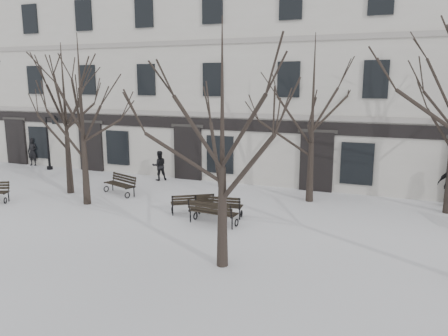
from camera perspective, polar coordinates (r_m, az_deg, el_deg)
The scene contains 15 objects.
ground at distance 15.89m, azimuth -6.25°, elevation -8.32°, with size 100.00×100.00×0.00m, color white.
building at distance 27.08m, azimuth 6.84°, elevation 11.60°, with size 40.40×10.20×11.40m.
tree_1 at distance 19.55m, azimuth -18.19°, elevation 8.47°, with size 5.09×5.09×7.28m.
tree_2 at distance 12.04m, azimuth -0.23°, elevation 6.83°, with size 4.90×4.90×7.00m.
tree_4 at distance 21.88m, azimuth -20.12°, elevation 8.20°, with size 4.93×4.93×7.05m.
tree_5 at distance 19.43m, azimuth 11.57°, elevation 8.88°, with size 5.13×5.13×7.33m.
bench_1 at distance 17.29m, azimuth -0.70°, elevation -4.88°, with size 1.91×0.93×0.93m.
bench_2 at distance 16.41m, azimuth -1.55°, elevation -5.73°, with size 1.93×0.85×0.95m.
bench_3 at distance 21.43m, azimuth -13.34°, elevation -2.00°, with size 1.96×1.28×0.94m.
bench_4 at distance 17.83m, azimuth -4.15°, elevation -4.51°, with size 1.75×1.45×0.87m.
lamp_post at distance 28.42m, azimuth -21.71°, elevation 3.63°, with size 1.05×0.39×3.35m.
bollard_a at distance 21.98m, azimuth -0.01°, elevation -1.10°, with size 0.15×0.15×1.14m.
bollard_b at distance 20.57m, azimuth 11.04°, elevation -2.36°, with size 0.13×0.13×1.01m.
pedestrian_a at distance 30.66m, azimuth -23.61°, elevation 0.31°, with size 0.65×0.43×1.77m, color black.
pedestrian_b at distance 24.16m, azimuth -8.40°, elevation -1.58°, with size 0.79×0.61×1.62m, color black.
Camera 1 is at (7.18, -13.15, 5.29)m, focal length 35.00 mm.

